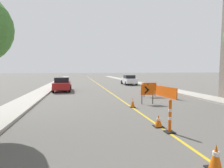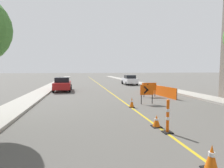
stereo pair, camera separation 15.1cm
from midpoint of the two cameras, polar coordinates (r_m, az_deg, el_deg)
The scene contains 12 objects.
lane_stripe at distance 26.27m, azimuth -3.28°, elevation -0.67°, with size 0.12×74.52×0.01m.
sidewalk_left at distance 26.34m, azimuth -19.18°, elevation -0.75°, with size 1.91×74.52×0.16m.
sidewalk_right at distance 28.14m, azimuth 11.57°, elevation -0.25°, with size 1.91×74.52×0.16m.
traffic_cone_fourth at distance 5.21m, azimuth 30.51°, elevation -20.04°, with size 0.38×0.38×0.64m.
traffic_cone_fifth at distance 7.87m, azimuth 14.86°, elevation -11.61°, with size 0.39×0.39×0.51m.
traffic_cone_farthest at distance 11.46m, azimuth 6.87°, elevation -6.02°, with size 0.34×0.34×0.65m.
delineator_post_rear at distance 7.22m, azimuth 18.30°, elevation -10.54°, with size 0.36×0.36×1.31m.
arrow_barricade_primary at distance 12.63m, azimuth 11.67°, elevation -2.16°, with size 0.97×0.12×1.38m.
arrow_barricade_secondary at distance 16.06m, azimuth 12.43°, elevation -0.98°, with size 1.24×0.14×1.28m.
safety_mesh_fence at distance 17.72m, azimuth 14.49°, elevation -1.87°, with size 0.58×6.53×0.94m.
parked_car_curb_near at distance 20.81m, azimuth -15.64°, elevation -0.04°, with size 1.95×4.34×1.59m.
parked_car_curb_mid at distance 28.82m, azimuth 5.89°, elevation 1.37°, with size 1.96×4.36×1.59m.
Camera 2 is at (-3.29, 11.30, 2.44)m, focal length 28.00 mm.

